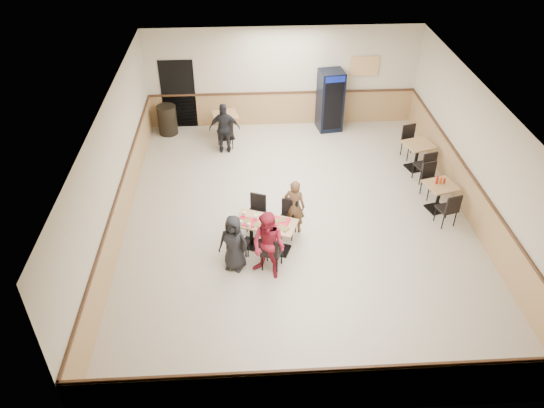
{
  "coord_description": "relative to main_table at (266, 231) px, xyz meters",
  "views": [
    {
      "loc": [
        -1.18,
        -9.82,
        7.51
      ],
      "look_at": [
        -0.64,
        -0.5,
        0.85
      ],
      "focal_mm": 35.0,
      "sensor_mm": 36.0,
      "label": 1
    }
  ],
  "objects": [
    {
      "name": "trash_bin",
      "position": [
        -2.64,
        5.48,
        -0.02
      ],
      "size": [
        0.56,
        0.56,
        0.88
      ],
      "primitive_type": "cylinder",
      "color": "black",
      "rests_on": "ground"
    },
    {
      "name": "main_table",
      "position": [
        0.0,
        0.0,
        0.0
      ],
      "size": [
        1.44,
        1.07,
        0.69
      ],
      "rotation": [
        0.0,
        0.0,
        -0.37
      ],
      "color": "black",
      "rests_on": "ground"
    },
    {
      "name": "lone_diner",
      "position": [
        -0.92,
        4.29,
        0.26
      ],
      "size": [
        0.85,
        0.36,
        1.45
      ],
      "primitive_type": "imported",
      "rotation": [
        0.0,
        0.0,
        3.13
      ],
      "color": "black",
      "rests_on": "ground"
    },
    {
      "name": "diner_woman_right",
      "position": [
        0.02,
        -0.85,
        0.3
      ],
      "size": [
        0.93,
        0.88,
        1.51
      ],
      "primitive_type": "imported",
      "rotation": [
        0.0,
        0.0,
        -0.59
      ],
      "color": "maroon",
      "rests_on": "ground"
    },
    {
      "name": "tabletop_clutter",
      "position": [
        -0.05,
        -0.02,
        0.26
      ],
      "size": [
        1.18,
        0.68,
        0.12
      ],
      "rotation": [
        0.0,
        0.0,
        -0.37
      ],
      "color": "red",
      "rests_on": "main_table"
    },
    {
      "name": "back_table",
      "position": [
        -0.92,
        5.13,
        0.03
      ],
      "size": [
        0.83,
        0.83,
        0.75
      ],
      "rotation": [
        0.0,
        0.0,
        0.21
      ],
      "color": "black",
      "rests_on": "ground"
    },
    {
      "name": "ground",
      "position": [
        0.8,
        0.93,
        -0.46
      ],
      "size": [
        10.0,
        10.0,
        0.0
      ],
      "primitive_type": "plane",
      "color": "beige",
      "rests_on": "ground"
    },
    {
      "name": "back_table_chair_lone",
      "position": [
        -0.92,
        4.53,
        0.01
      ],
      "size": [
        0.52,
        0.52,
        0.95
      ],
      "primitive_type": null,
      "rotation": [
        0.0,
        0.0,
        3.35
      ],
      "color": "black",
      "rests_on": "ground"
    },
    {
      "name": "room_shell",
      "position": [
        2.58,
        3.48,
        0.12
      ],
      "size": [
        10.0,
        10.0,
        10.0
      ],
      "color": "silver",
      "rests_on": "ground"
    },
    {
      "name": "main_chairs",
      "position": [
        -0.04,
        0.02,
        -0.02
      ],
      "size": [
        1.62,
        1.83,
        0.88
      ],
      "rotation": [
        0.0,
        0.0,
        -0.37
      ],
      "color": "black",
      "rests_on": "ground"
    },
    {
      "name": "diner_man_opposite",
      "position": [
        0.67,
        0.59,
        0.2
      ],
      "size": [
        0.56,
        0.46,
        1.33
      ],
      "primitive_type": "imported",
      "rotation": [
        0.0,
        0.0,
        2.79
      ],
      "color": "brown",
      "rests_on": "ground"
    },
    {
      "name": "side_table_far_chair_north",
      "position": [
        4.18,
        3.67,
        0.01
      ],
      "size": [
        0.54,
        0.54,
        0.94
      ],
      "primitive_type": null,
      "rotation": [
        0.0,
        0.0,
        0.29
      ],
      "color": "black",
      "rests_on": "ground"
    },
    {
      "name": "side_table_near_chair_north",
      "position": [
        4.16,
        1.75,
        -0.01
      ],
      "size": [
        0.51,
        0.51,
        0.9
      ],
      "primitive_type": null,
      "rotation": [
        0.0,
        0.0,
        0.27
      ],
      "color": "black",
      "rests_on": "ground"
    },
    {
      "name": "side_table_far",
      "position": [
        4.18,
        3.08,
        0.03
      ],
      "size": [
        0.86,
        0.86,
        0.74
      ],
      "rotation": [
        0.0,
        0.0,
        0.29
      ],
      "color": "black",
      "rests_on": "ground"
    },
    {
      "name": "pepsi_cooler",
      "position": [
        2.19,
        5.52,
        0.45
      ],
      "size": [
        0.78,
        0.78,
        1.82
      ],
      "rotation": [
        0.0,
        0.0,
        0.14
      ],
      "color": "black",
      "rests_on": "ground"
    },
    {
      "name": "side_table_near_chair_south",
      "position": [
        4.16,
        0.62,
        -0.01
      ],
      "size": [
        0.51,
        0.51,
        0.9
      ],
      "primitive_type": null,
      "rotation": [
        0.0,
        0.0,
        3.41
      ],
      "color": "black",
      "rests_on": "ground"
    },
    {
      "name": "diner_woman_left",
      "position": [
        -0.67,
        -0.59,
        0.18
      ],
      "size": [
        0.73,
        0.6,
        1.28
      ],
      "primitive_type": "imported",
      "rotation": [
        0.0,
        0.0,
        -0.35
      ],
      "color": "black",
      "rests_on": "ground"
    },
    {
      "name": "side_table_far_chair_south",
      "position": [
        4.18,
        2.48,
        0.01
      ],
      "size": [
        0.54,
        0.54,
        0.94
      ],
      "primitive_type": null,
      "rotation": [
        0.0,
        0.0,
        3.43
      ],
      "color": "black",
      "rests_on": "ground"
    },
    {
      "name": "side_table_near",
      "position": [
        4.16,
        1.18,
        0.01
      ],
      "size": [
        0.81,
        0.81,
        0.71
      ],
      "rotation": [
        0.0,
        0.0,
        0.27
      ],
      "color": "black",
      "rests_on": "ground"
    },
    {
      "name": "condiment_caddy",
      "position": [
        4.13,
        1.23,
        0.33
      ],
      "size": [
        0.23,
        0.06,
        0.2
      ],
      "color": "#AB220C",
      "rests_on": "side_table_near"
    }
  ]
}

